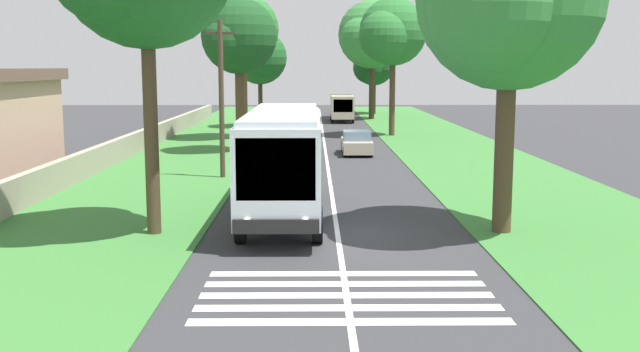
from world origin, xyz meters
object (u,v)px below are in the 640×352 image
at_px(trailing_car_2, 301,124).
at_px(roadside_tree_right_1, 370,36).
at_px(roadside_tree_right_3, 391,34).
at_px(trailing_minibus_0, 342,106).
at_px(roadside_tree_left_3, 240,32).
at_px(roadside_tree_right_0, 373,66).
at_px(coach_bus, 284,156).
at_px(roadside_tree_left_0, 259,59).
at_px(trailing_car_0, 357,143).
at_px(utility_pole, 221,97).
at_px(trailing_car_1, 300,131).
at_px(roadside_tree_left_2, 238,39).
at_px(roadside_tree_right_2, 504,2).

xyz_separation_m(trailing_car_2, roadside_tree_right_1, (14.58, -6.70, 7.55)).
relative_size(trailing_car_2, roadside_tree_right_3, 0.42).
bearing_deg(trailing_minibus_0, roadside_tree_left_3, 154.42).
relative_size(roadside_tree_right_0, roadside_tree_right_3, 0.75).
xyz_separation_m(trailing_minibus_0, roadside_tree_right_0, (11.75, -3.84, 3.76)).
relative_size(coach_bus, trailing_car_2, 2.60).
bearing_deg(roadside_tree_right_1, roadside_tree_left_0, 133.11).
bearing_deg(trailing_minibus_0, roadside_tree_left_0, 129.88).
xyz_separation_m(roadside_tree_right_0, roadside_tree_right_3, (-26.38, 0.76, 2.37)).
relative_size(trailing_car_0, utility_pole, 0.59).
bearing_deg(trailing_car_0, trailing_minibus_0, -0.25).
relative_size(roadside_tree_right_0, roadside_tree_right_1, 0.66).
bearing_deg(trailing_car_1, coach_bus, 179.77).
bearing_deg(utility_pole, trailing_minibus_0, -11.07).
height_order(coach_bus, roadside_tree_left_0, roadside_tree_left_0).
relative_size(trailing_car_1, roadside_tree_left_3, 0.41).
xyz_separation_m(trailing_car_2, roadside_tree_left_2, (-14.20, 3.56, 6.26)).
distance_m(coach_bus, trailing_minibus_0, 45.41).
height_order(trailing_car_1, roadside_tree_right_1, roadside_tree_right_1).
xyz_separation_m(trailing_minibus_0, roadside_tree_left_3, (-16.80, 8.04, 6.14)).
bearing_deg(trailing_car_1, roadside_tree_right_2, -167.33).
distance_m(roadside_tree_right_2, roadside_tree_right_3, 33.17).
distance_m(coach_bus, utility_pole, 9.91).
height_order(trailing_car_1, roadside_tree_left_3, roadside_tree_left_3).
distance_m(roadside_tree_left_2, roadside_tree_right_3, 14.91).
bearing_deg(roadside_tree_left_0, coach_bus, -174.60).
bearing_deg(roadside_tree_left_3, roadside_tree_right_2, -160.22).
distance_m(coach_bus, trailing_car_1, 27.62).
relative_size(trailing_car_0, trailing_minibus_0, 0.72).
height_order(roadside_tree_left_2, roadside_tree_left_3, roadside_tree_left_3).
bearing_deg(roadside_tree_right_0, roadside_tree_right_3, 178.34).
height_order(trailing_car_2, utility_pole, utility_pole).
height_order(trailing_car_1, roadside_tree_left_2, roadside_tree_left_2).
xyz_separation_m(trailing_car_1, roadside_tree_left_2, (-7.60, 3.66, 6.26)).
relative_size(trailing_car_1, roadside_tree_left_0, 0.52).
bearing_deg(roadside_tree_right_1, trailing_car_0, 174.18).
bearing_deg(roadside_tree_right_2, utility_pole, 40.90).
bearing_deg(trailing_car_0, roadside_tree_right_2, -171.41).
bearing_deg(trailing_car_1, roadside_tree_left_3, 78.66).
distance_m(coach_bus, roadside_tree_right_1, 49.59).
height_order(trailing_minibus_0, roadside_tree_left_2, roadside_tree_left_2).
xyz_separation_m(trailing_car_2, roadside_tree_right_0, (22.83, -7.61, 4.64)).
relative_size(trailing_minibus_0, roadside_tree_left_3, 0.57).
distance_m(roadside_tree_left_0, roadside_tree_right_3, 13.59).
relative_size(coach_bus, roadside_tree_right_1, 0.95).
height_order(coach_bus, roadside_tree_right_0, roadside_tree_right_0).
bearing_deg(trailing_car_0, trailing_car_1, 21.97).
bearing_deg(trailing_minibus_0, trailing_car_0, 179.75).
xyz_separation_m(roadside_tree_left_2, roadside_tree_right_0, (37.03, -11.17, -1.62)).
relative_size(roadside_tree_left_2, roadside_tree_left_3, 0.89).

